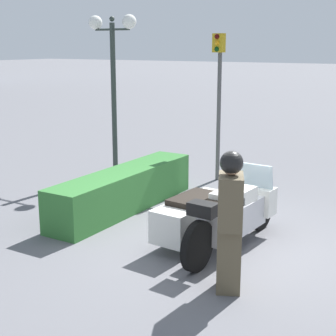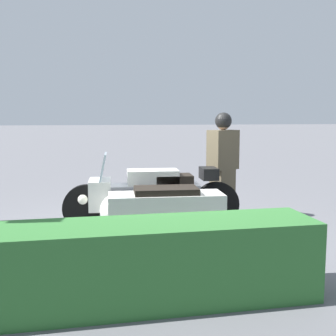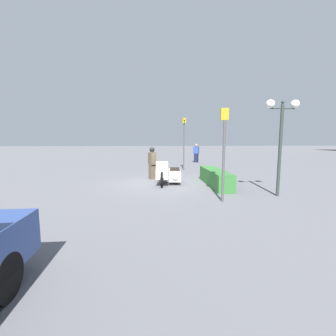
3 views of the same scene
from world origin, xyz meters
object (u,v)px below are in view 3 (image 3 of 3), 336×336
Objects in this scene: pedestrian_bystander at (196,153)px; hedge_bush_curbside at (215,178)px; police_motorcycle at (169,174)px; officer_rider at (152,162)px; traffic_light_far at (184,136)px; traffic_light_near at (224,141)px; twin_lamp_post at (282,124)px.

hedge_bush_curbside is at bearing -153.55° from pedestrian_bystander.
hedge_bush_curbside is at bearing 77.97° from police_motorcycle.
officer_rider is 0.49× the size of hedge_bush_curbside.
police_motorcycle is 0.71× the size of traffic_light_far.
officer_rider is 5.58m from traffic_light_near.
traffic_light_far reaches higher than pedestrian_bystander.
traffic_light_far is at bearing 9.71° from traffic_light_near.
traffic_light_far reaches higher than officer_rider.
traffic_light_near reaches higher than police_motorcycle.
officer_rider is at bearing -130.59° from twin_lamp_post.
pedestrian_bystander reaches higher than hedge_bush_curbside.
pedestrian_bystander is at bearing -177.61° from twin_lamp_post.
officer_rider is 3.68m from hedge_bush_curbside.
police_motorcycle is 4.21m from traffic_light_near.
traffic_light_near is (0.63, -2.40, -0.63)m from twin_lamp_post.
traffic_light_near is 8.69m from traffic_light_far.
twin_lamp_post reaches higher than hedge_bush_curbside.
pedestrian_bystander is at bearing 166.33° from police_motorcycle.
hedge_bush_curbside is 3.40m from traffic_light_near.
twin_lamp_post is (4.20, 4.91, 1.83)m from officer_rider.
twin_lamp_post is at bearing 13.87° from traffic_light_far.
hedge_bush_curbside is at bearing -139.89° from twin_lamp_post.
hedge_bush_curbside is 0.96× the size of traffic_light_far.
traffic_light_near is (2.85, -0.53, 1.77)m from hedge_bush_curbside.
officer_rider is at bearing -144.01° from police_motorcycle.
traffic_light_near is 0.86× the size of traffic_light_far.
police_motorcycle is 1.65m from officer_rider.
officer_rider is at bearing -123.17° from hedge_bush_curbside.
pedestrian_bystander is at bearing 1.16° from traffic_light_near.
officer_rider is at bearing 35.82° from traffic_light_near.
police_motorcycle is 0.74× the size of twin_lamp_post.
hedge_bush_curbside is 3.76m from twin_lamp_post.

